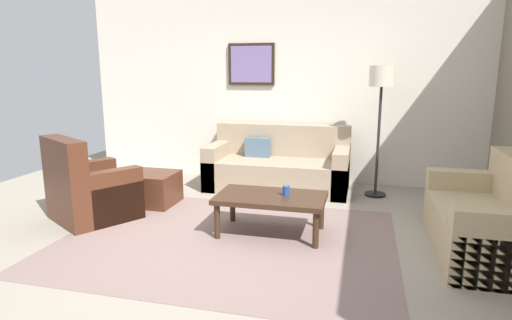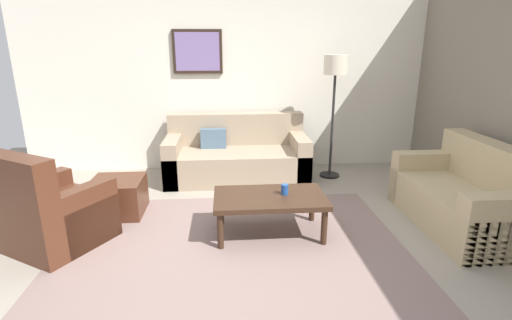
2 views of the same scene
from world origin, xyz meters
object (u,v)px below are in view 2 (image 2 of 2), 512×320
object	(u,v)px
couch_main	(237,156)
framed_artwork	(198,52)
lamp_standing	(335,78)
coffee_table	(270,201)
couch_loveseat	(469,199)
ottoman	(118,197)
cup	(285,189)
armchair_leather	(49,216)

from	to	relation	value
couch_main	framed_artwork	distance (m)	1.60
lamp_standing	coffee_table	bearing A→B (deg)	-122.47
couch_loveseat	coffee_table	xyz separation A→B (m)	(-2.08, -0.02, 0.06)
couch_loveseat	ottoman	distance (m)	3.78
framed_artwork	cup	bearing A→B (deg)	-66.82
couch_loveseat	framed_artwork	size ratio (longest dim) A/B	2.20
coffee_table	framed_artwork	bearing A→B (deg)	109.58
couch_main	framed_artwork	xyz separation A→B (m)	(-0.52, 0.43, 1.45)
ottoman	coffee_table	world-z (taller)	coffee_table
couch_loveseat	framed_artwork	bearing A→B (deg)	142.35
coffee_table	couch_main	bearing A→B (deg)	98.60
couch_loveseat	lamp_standing	bearing A→B (deg)	121.18
couch_loveseat	lamp_standing	size ratio (longest dim) A/B	0.90
couch_main	ottoman	xyz separation A→B (m)	(-1.37, -1.19, -0.10)
cup	framed_artwork	xyz separation A→B (m)	(-0.95, 2.21, 1.28)
couch_main	armchair_leather	distance (m)	2.61
armchair_leather	coffee_table	bearing A→B (deg)	2.32
framed_artwork	ottoman	bearing A→B (deg)	-117.64
couch_main	framed_artwork	size ratio (longest dim) A/B	2.79
ottoman	cup	bearing A→B (deg)	-18.30
couch_main	couch_loveseat	bearing A→B (deg)	-37.22
ottoman	framed_artwork	world-z (taller)	framed_artwork
couch_loveseat	coffee_table	bearing A→B (deg)	-179.56
ottoman	coffee_table	distance (m)	1.76
cup	lamp_standing	world-z (taller)	lamp_standing
cup	armchair_leather	bearing A→B (deg)	-177.13
cup	lamp_standing	xyz separation A→B (m)	(0.92, 1.66, 0.95)
couch_loveseat	ottoman	world-z (taller)	couch_loveseat
armchair_leather	ottoman	world-z (taller)	armchair_leather
couch_loveseat	cup	bearing A→B (deg)	179.67
armchair_leather	couch_loveseat	bearing A→B (deg)	1.38
lamp_standing	framed_artwork	xyz separation A→B (m)	(-1.87, 0.55, 0.33)
lamp_standing	cup	bearing A→B (deg)	-119.08
ottoman	couch_main	bearing A→B (deg)	40.88
couch_main	couch_loveseat	world-z (taller)	same
cup	framed_artwork	world-z (taller)	framed_artwork
couch_loveseat	coffee_table	world-z (taller)	couch_loveseat
couch_loveseat	armchair_leather	xyz separation A→B (m)	(-4.16, -0.10, 0.01)
armchair_leather	framed_artwork	xyz separation A→B (m)	(1.28, 2.32, 1.43)
couch_loveseat	cup	size ratio (longest dim) A/B	15.07
couch_main	lamp_standing	distance (m)	1.75
coffee_table	framed_artwork	world-z (taller)	framed_artwork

